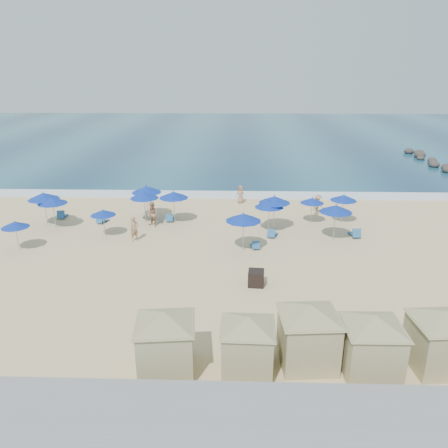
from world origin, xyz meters
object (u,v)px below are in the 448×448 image
at_px(umbrella_7, 269,204).
at_px(beachgoer_2, 317,205).
at_px(umbrella_10, 344,198).
at_px(umbrella_8, 274,200).
at_px(cabana_2, 309,326).
at_px(umbrella_12, 15,225).
at_px(cabana_3, 372,337).
at_px(umbrella_11, 336,209).
at_px(cabana_1, 248,337).
at_px(umbrella_3, 103,213).
at_px(umbrella_1, 52,201).
at_px(cabana_4, 441,332).
at_px(umbrella_9, 312,200).
at_px(cabana_0, 165,334).
at_px(umbrella_4, 147,189).
at_px(umbrella_0, 44,196).
at_px(trash_bin, 256,278).
at_px(umbrella_2, 144,195).
at_px(beachgoer_3, 240,194).
at_px(umbrella_6, 243,217).
at_px(beachgoer_0, 134,229).
at_px(umbrella_5, 174,195).

height_order(umbrella_7, beachgoer_2, umbrella_7).
distance_m(umbrella_7, umbrella_10, 6.18).
bearing_deg(umbrella_8, umbrella_10, 16.94).
relative_size(cabana_2, umbrella_12, 2.27).
distance_m(cabana_3, umbrella_11, 14.32).
distance_m(cabana_1, umbrella_8, 16.31).
bearing_deg(umbrella_3, umbrella_1, 159.36).
distance_m(cabana_4, umbrella_9, 17.41).
xyz_separation_m(cabana_0, umbrella_4, (-4.41, 18.64, 0.70)).
xyz_separation_m(cabana_4, umbrella_0, (-22.47, 16.08, 0.70)).
relative_size(umbrella_7, beachgoer_2, 1.43).
xyz_separation_m(umbrella_4, umbrella_9, (12.86, -0.89, -0.53)).
distance_m(trash_bin, umbrella_7, 8.71).
xyz_separation_m(cabana_2, cabana_3, (2.34, -0.54, -0.06)).
height_order(cabana_3, umbrella_0, cabana_3).
relative_size(umbrella_2, umbrella_8, 0.94).
xyz_separation_m(cabana_4, beachgoer_3, (-7.72, 22.44, -0.82)).
xyz_separation_m(umbrella_2, umbrella_12, (-7.27, -5.74, -0.40)).
height_order(cabana_1, umbrella_2, cabana_1).
height_order(cabana_4, umbrella_6, cabana_4).
bearing_deg(trash_bin, beachgoer_2, 71.00).
bearing_deg(umbrella_9, umbrella_12, -163.42).
bearing_deg(umbrella_9, cabana_2, -99.41).
bearing_deg(umbrella_12, umbrella_9, 16.58).
height_order(beachgoer_0, beachgoer_2, beachgoer_0).
relative_size(cabana_1, umbrella_0, 1.58).
relative_size(cabana_0, umbrella_9, 2.18).
distance_m(cabana_3, umbrella_1, 24.67).
xyz_separation_m(cabana_2, umbrella_8, (-0.17, 15.61, 0.63)).
height_order(trash_bin, umbrella_7, umbrella_7).
relative_size(cabana_0, cabana_4, 1.02).
xyz_separation_m(umbrella_7, umbrella_10, (5.80, 2.12, -0.08)).
xyz_separation_m(umbrella_5, beachgoer_0, (-2.24, -3.87, -1.36)).
bearing_deg(umbrella_8, cabana_3, -81.17).
bearing_deg(umbrella_4, umbrella_7, -16.99).
xyz_separation_m(umbrella_5, umbrella_9, (10.56, 0.21, -0.42)).
xyz_separation_m(cabana_4, umbrella_4, (-15.14, 18.14, 0.73)).
xyz_separation_m(cabana_4, umbrella_6, (-7.59, 11.65, 0.69)).
bearing_deg(umbrella_2, beachgoer_2, 9.48).
bearing_deg(beachgoer_3, umbrella_6, -61.62).
xyz_separation_m(cabana_4, umbrella_2, (-15.10, 17.01, 0.57)).
distance_m(umbrella_4, umbrella_9, 12.90).
xyz_separation_m(umbrella_11, umbrella_12, (-21.12, -2.53, -0.48)).
xyz_separation_m(umbrella_6, beachgoer_0, (-7.50, 1.52, -1.44)).
xyz_separation_m(umbrella_10, beachgoer_2, (-1.57, 1.92, -1.17)).
height_order(umbrella_11, beachgoer_3, umbrella_11).
relative_size(umbrella_5, beachgoer_3, 1.62).
height_order(cabana_2, umbrella_7, cabana_2).
xyz_separation_m(cabana_2, umbrella_3, (-12.28, 13.82, 0.09)).
bearing_deg(trash_bin, umbrella_8, 84.24).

